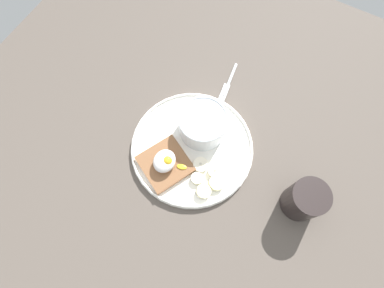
{
  "coord_description": "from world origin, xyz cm",
  "views": [
    {
      "loc": [
        -20.8,
        -11.57,
        68.14
      ],
      "look_at": [
        0.0,
        0.0,
        5.0
      ],
      "focal_mm": 28.0,
      "sensor_mm": 36.0,
      "label": 1
    }
  ],
  "objects_px": {
    "banana_slice_inner": "(204,191)",
    "banana_slice_left": "(197,178)",
    "oatmeal_bowl": "(202,124)",
    "banana_slice_front": "(215,171)",
    "banana_slice_back": "(216,183)",
    "knife": "(228,85)",
    "toast_slice": "(165,164)",
    "banana_slice_right": "(200,165)",
    "coffee_mug": "(305,200)",
    "poached_egg": "(165,161)"
  },
  "relations": [
    {
      "from": "banana_slice_front",
      "to": "banana_slice_left",
      "type": "bearing_deg",
      "value": 141.26
    },
    {
      "from": "banana_slice_inner",
      "to": "knife",
      "type": "height_order",
      "value": "banana_slice_inner"
    },
    {
      "from": "oatmeal_bowl",
      "to": "toast_slice",
      "type": "distance_m",
      "value": 0.12
    },
    {
      "from": "banana_slice_right",
      "to": "banana_slice_left",
      "type": "bearing_deg",
      "value": -164.74
    },
    {
      "from": "banana_slice_back",
      "to": "coffee_mug",
      "type": "distance_m",
      "value": 0.19
    },
    {
      "from": "oatmeal_bowl",
      "to": "coffee_mug",
      "type": "relative_size",
      "value": 1.23
    },
    {
      "from": "banana_slice_inner",
      "to": "banana_slice_right",
      "type": "bearing_deg",
      "value": 35.08
    },
    {
      "from": "toast_slice",
      "to": "banana_slice_back",
      "type": "relative_size",
      "value": 2.76
    },
    {
      "from": "oatmeal_bowl",
      "to": "banana_slice_front",
      "type": "bearing_deg",
      "value": -136.41
    },
    {
      "from": "banana_slice_left",
      "to": "knife",
      "type": "distance_m",
      "value": 0.26
    },
    {
      "from": "banana_slice_front",
      "to": "banana_slice_left",
      "type": "distance_m",
      "value": 0.04
    },
    {
      "from": "banana_slice_back",
      "to": "knife",
      "type": "distance_m",
      "value": 0.26
    },
    {
      "from": "toast_slice",
      "to": "knife",
      "type": "bearing_deg",
      "value": -6.34
    },
    {
      "from": "banana_slice_inner",
      "to": "coffee_mug",
      "type": "relative_size",
      "value": 0.51
    },
    {
      "from": "oatmeal_bowl",
      "to": "banana_slice_back",
      "type": "distance_m",
      "value": 0.14
    },
    {
      "from": "toast_slice",
      "to": "coffee_mug",
      "type": "height_order",
      "value": "coffee_mug"
    },
    {
      "from": "oatmeal_bowl",
      "to": "poached_egg",
      "type": "xyz_separation_m",
      "value": [
        -0.12,
        0.03,
        -0.0
      ]
    },
    {
      "from": "banana_slice_front",
      "to": "banana_slice_back",
      "type": "relative_size",
      "value": 0.73
    },
    {
      "from": "banana_slice_left",
      "to": "banana_slice_right",
      "type": "bearing_deg",
      "value": 15.26
    },
    {
      "from": "banana_slice_front",
      "to": "banana_slice_left",
      "type": "height_order",
      "value": "banana_slice_front"
    },
    {
      "from": "banana_slice_left",
      "to": "coffee_mug",
      "type": "bearing_deg",
      "value": -74.23
    },
    {
      "from": "banana_slice_front",
      "to": "banana_slice_back",
      "type": "bearing_deg",
      "value": -144.07
    },
    {
      "from": "banana_slice_right",
      "to": "oatmeal_bowl",
      "type": "bearing_deg",
      "value": 26.19
    },
    {
      "from": "banana_slice_back",
      "to": "banana_slice_inner",
      "type": "xyz_separation_m",
      "value": [
        -0.03,
        0.02,
        0.0
      ]
    },
    {
      "from": "banana_slice_left",
      "to": "oatmeal_bowl",
      "type": "bearing_deg",
      "value": 23.27
    },
    {
      "from": "knife",
      "to": "banana_slice_right",
      "type": "bearing_deg",
      "value": -169.57
    },
    {
      "from": "banana_slice_inner",
      "to": "coffee_mug",
      "type": "bearing_deg",
      "value": -67.37
    },
    {
      "from": "toast_slice",
      "to": "coffee_mug",
      "type": "xyz_separation_m",
      "value": [
        0.07,
        -0.3,
        0.03
      ]
    },
    {
      "from": "knife",
      "to": "coffee_mug",
      "type": "bearing_deg",
      "value": -125.64
    },
    {
      "from": "toast_slice",
      "to": "knife",
      "type": "distance_m",
      "value": 0.26
    },
    {
      "from": "banana_slice_back",
      "to": "coffee_mug",
      "type": "xyz_separation_m",
      "value": [
        0.05,
        -0.18,
        0.03
      ]
    },
    {
      "from": "oatmeal_bowl",
      "to": "banana_slice_back",
      "type": "bearing_deg",
      "value": -137.93
    },
    {
      "from": "poached_egg",
      "to": "knife",
      "type": "height_order",
      "value": "poached_egg"
    },
    {
      "from": "banana_slice_inner",
      "to": "oatmeal_bowl",
      "type": "bearing_deg",
      "value": 29.79
    },
    {
      "from": "coffee_mug",
      "to": "knife",
      "type": "relative_size",
      "value": 0.67
    },
    {
      "from": "poached_egg",
      "to": "banana_slice_back",
      "type": "relative_size",
      "value": 1.48
    },
    {
      "from": "banana_slice_front",
      "to": "toast_slice",
      "type": "bearing_deg",
      "value": 110.38
    },
    {
      "from": "banana_slice_inner",
      "to": "banana_slice_left",
      "type": "bearing_deg",
      "value": 55.28
    },
    {
      "from": "poached_egg",
      "to": "banana_slice_front",
      "type": "distance_m",
      "value": 0.11
    },
    {
      "from": "toast_slice",
      "to": "knife",
      "type": "xyz_separation_m",
      "value": [
        0.26,
        -0.03,
        -0.01
      ]
    },
    {
      "from": "banana_slice_right",
      "to": "knife",
      "type": "xyz_separation_m",
      "value": [
        0.22,
        0.04,
        -0.01
      ]
    },
    {
      "from": "banana_slice_back",
      "to": "oatmeal_bowl",
      "type": "bearing_deg",
      "value": 42.07
    },
    {
      "from": "toast_slice",
      "to": "coffee_mug",
      "type": "distance_m",
      "value": 0.31
    },
    {
      "from": "oatmeal_bowl",
      "to": "banana_slice_left",
      "type": "distance_m",
      "value": 0.12
    },
    {
      "from": "banana_slice_back",
      "to": "banana_slice_left",
      "type": "bearing_deg",
      "value": 105.11
    },
    {
      "from": "banana_slice_left",
      "to": "knife",
      "type": "relative_size",
      "value": 0.21
    },
    {
      "from": "coffee_mug",
      "to": "banana_slice_left",
      "type": "bearing_deg",
      "value": 105.77
    },
    {
      "from": "toast_slice",
      "to": "coffee_mug",
      "type": "relative_size",
      "value": 1.49
    },
    {
      "from": "banana_slice_front",
      "to": "oatmeal_bowl",
      "type": "bearing_deg",
      "value": 43.59
    },
    {
      "from": "banana_slice_right",
      "to": "banana_slice_inner",
      "type": "xyz_separation_m",
      "value": [
        -0.05,
        -0.04,
        0.0
      ]
    }
  ]
}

